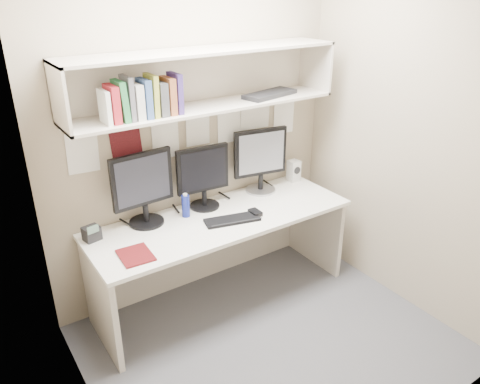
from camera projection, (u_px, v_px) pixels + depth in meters
floor at (271, 343)px, 3.30m from camera, size 2.40×2.00×0.01m
wall_back at (195, 131)px, 3.52m from camera, size 2.40×0.02×2.60m
wall_front at (421, 245)px, 2.01m from camera, size 2.40×0.02×2.60m
wall_left at (72, 227)px, 2.16m from camera, size 0.02×2.00×2.60m
wall_right at (408, 138)px, 3.38m from camera, size 0.02×2.00×2.60m
desk at (222, 258)px, 3.64m from camera, size 2.00×0.70×0.73m
overhead_hutch at (203, 78)px, 3.24m from camera, size 2.00×0.38×0.40m
pinned_papers at (196, 138)px, 3.54m from camera, size 1.92×0.01×0.48m
monitor_left at (143, 187)px, 3.28m from camera, size 0.46×0.25×0.54m
monitor_center at (203, 175)px, 3.54m from camera, size 0.42×0.23×0.49m
monitor_right at (260, 159)px, 3.80m from camera, size 0.46×0.25×0.53m
keyboard at (232, 220)px, 3.42m from camera, size 0.43×0.24×0.02m
mouse at (255, 213)px, 3.51m from camera, size 0.07×0.11×0.03m
speaker at (294, 171)px, 4.08m from camera, size 0.09×0.10×0.18m
blue_bottle at (186, 206)px, 3.46m from camera, size 0.06×0.06×0.19m
maroon_notebook at (136, 255)px, 2.99m from camera, size 0.21×0.25×0.01m
desk_phone at (92, 233)px, 3.15m from camera, size 0.12×0.12×0.13m
book_stack at (142, 99)px, 2.93m from camera, size 0.51×0.17×0.27m
hutch_tray at (270, 94)px, 3.52m from camera, size 0.48×0.26×0.03m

